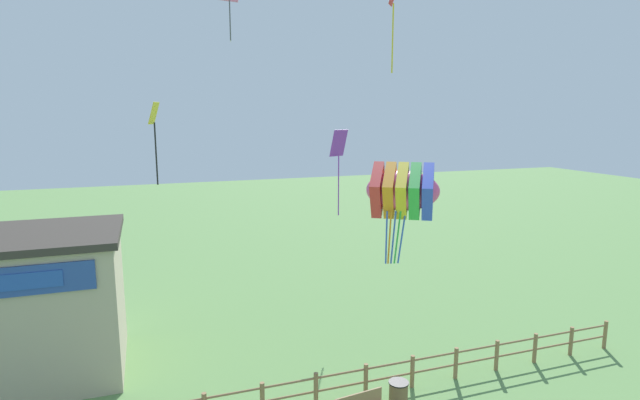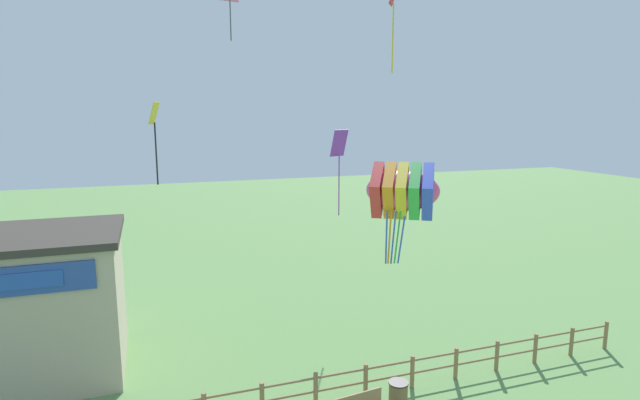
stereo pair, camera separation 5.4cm
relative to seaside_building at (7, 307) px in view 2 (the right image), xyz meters
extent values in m
cylinder|color=olive|center=(7.49, -5.00, -1.96)|extent=(0.14, 0.14, 1.10)
cylinder|color=olive|center=(9.15, -5.00, -1.96)|extent=(0.14, 0.14, 1.10)
cylinder|color=olive|center=(10.82, -5.00, -1.96)|extent=(0.14, 0.14, 1.10)
cylinder|color=olive|center=(12.49, -5.00, -1.96)|extent=(0.14, 0.14, 1.10)
cylinder|color=olive|center=(14.15, -5.00, -1.96)|extent=(0.14, 0.14, 1.10)
cylinder|color=olive|center=(15.82, -5.00, -1.96)|extent=(0.14, 0.14, 1.10)
cylinder|color=olive|center=(17.49, -5.00, -1.96)|extent=(0.14, 0.14, 1.10)
cylinder|color=olive|center=(19.15, -5.00, -1.96)|extent=(0.14, 0.14, 1.10)
cylinder|color=olive|center=(20.82, -5.00, -1.96)|extent=(0.14, 0.14, 1.10)
cylinder|color=olive|center=(9.99, -5.00, -1.58)|extent=(21.67, 0.07, 0.07)
cylinder|color=olive|center=(9.99, -5.00, -2.02)|extent=(21.67, 0.07, 0.07)
cube|color=#B7A88E|center=(0.00, 0.01, -0.14)|extent=(7.08, 4.47, 4.75)
cylinder|color=brown|center=(11.56, -5.78, -2.14)|extent=(0.58, 0.58, 0.74)
cylinder|color=black|center=(11.56, -5.78, -1.76)|extent=(0.62, 0.62, 0.04)
ellipsoid|color=#E54C8C|center=(12.54, -3.90, 3.86)|extent=(3.00, 2.83, 1.81)
cube|color=red|center=(11.86, -3.46, 3.86)|extent=(1.29, 1.73, 1.85)
cube|color=orange|center=(12.20, -3.68, 3.86)|extent=(1.29, 1.73, 1.85)
cube|color=yellow|center=(12.54, -3.90, 3.86)|extent=(1.29, 1.73, 1.85)
cube|color=green|center=(12.88, -4.12, 3.86)|extent=(1.29, 1.73, 1.85)
cube|color=blue|center=(13.23, -4.35, 3.86)|extent=(1.29, 1.73, 1.85)
cylinder|color=blue|center=(11.93, -4.02, 2.34)|extent=(0.18, 0.30, 1.82)
cylinder|color=orange|center=(12.03, -4.05, 2.34)|extent=(0.12, 0.31, 1.82)
cylinder|color=blue|center=(12.15, -4.08, 2.34)|extent=(0.05, 0.31, 1.82)
cylinder|color=green|center=(12.29, -4.10, 2.34)|extent=(0.12, 0.31, 1.82)
cylinder|color=blue|center=(12.44, -4.12, 2.34)|extent=(0.18, 0.30, 1.82)
cylinder|color=#4C4C51|center=(8.21, 3.04, 10.16)|extent=(0.05, 0.05, 1.67)
cylinder|color=yellow|center=(12.71, -2.61, 8.85)|extent=(0.05, 0.05, 2.26)
cylinder|color=silver|center=(8.79, 6.53, 11.06)|extent=(0.05, 0.05, 2.63)
cube|color=yellow|center=(4.97, -1.40, 6.37)|extent=(0.40, 0.57, 0.70)
cylinder|color=black|center=(4.97, -1.40, 5.08)|extent=(0.05, 0.05, 2.00)
cube|color=purple|center=(12.69, 2.22, 5.09)|extent=(0.92, 0.66, 1.17)
cylinder|color=purple|center=(12.69, 2.22, 3.23)|extent=(0.05, 0.05, 2.76)
camera|label=1|loc=(4.63, -18.26, 6.31)|focal=28.00mm
camera|label=2|loc=(4.68, -18.27, 6.31)|focal=28.00mm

